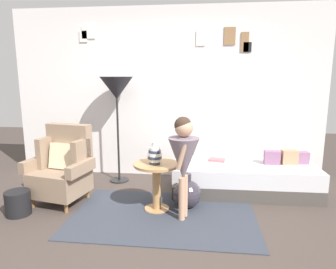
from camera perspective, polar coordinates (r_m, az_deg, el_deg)
name	(u,v)px	position (r m, az deg, el deg)	size (l,w,h in m)	color
ground_plane	(142,235)	(3.21, -4.88, -18.33)	(12.00, 12.00, 0.00)	#423833
gallery_wall	(166,94)	(4.73, -0.39, 7.72)	(4.80, 0.12, 2.60)	silver
rug	(164,215)	(3.57, -0.85, -15.01)	(2.08, 1.35, 0.01)	#333842
armchair	(63,168)	(4.04, -19.26, -5.92)	(0.84, 0.70, 0.97)	olive
daybed	(244,178)	(4.29, 14.09, -8.01)	(1.91, 0.83, 0.40)	#4C4742
pillow_head	(301,158)	(4.49, 23.85, -4.04)	(0.19, 0.12, 0.16)	gray
pillow_mid	(289,157)	(4.39, 21.99, -4.01)	(0.21, 0.12, 0.19)	tan
pillow_back	(272,158)	(4.32, 19.06, -4.14)	(0.20, 0.12, 0.18)	gray
side_table	(157,177)	(3.57, -2.16, -8.07)	(0.54, 0.54, 0.58)	tan
vase_striped	(155,155)	(3.46, -2.53, -3.92)	(0.16, 0.16, 0.26)	#2D384C
floor_lamp	(117,91)	(4.46, -9.70, 8.15)	(0.48, 0.48, 1.57)	black
person_child	(184,155)	(3.26, 2.97, -3.82)	(0.34, 0.34, 1.15)	tan
book_on_daybed	(217,160)	(4.31, 9.26, -4.74)	(0.22, 0.16, 0.03)	#B1666C
demijohn_near	(187,194)	(3.72, 3.62, -11.10)	(0.34, 0.34, 0.43)	#332D38
magazine_basket	(18,203)	(3.94, -26.51, -11.52)	(0.28, 0.28, 0.28)	black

